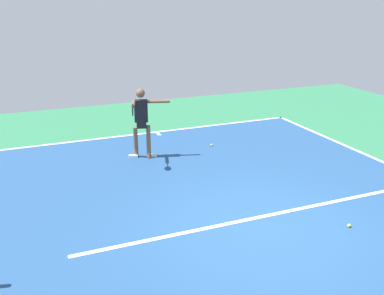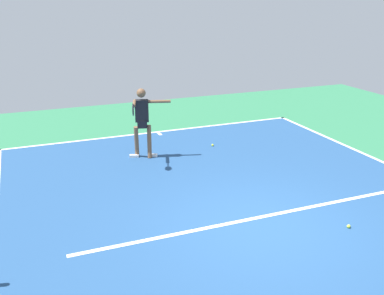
{
  "view_description": "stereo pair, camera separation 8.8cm",
  "coord_description": "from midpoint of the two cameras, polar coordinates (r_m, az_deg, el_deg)",
  "views": [
    {
      "loc": [
        3.93,
        6.17,
        4.03
      ],
      "look_at": [
        0.51,
        -2.18,
        0.9
      ],
      "focal_mm": 41.07,
      "sensor_mm": 36.0,
      "label": 1
    },
    {
      "loc": [
        3.85,
        6.2,
        4.03
      ],
      "look_at": [
        0.51,
        -2.18,
        0.9
      ],
      "focal_mm": 41.07,
      "sensor_mm": 36.0,
      "label": 2
    }
  ],
  "objects": [
    {
      "name": "tennis_ball_near_service_line",
      "position": [
        12.41,
        2.9,
        0.31
      ],
      "size": [
        0.07,
        0.07,
        0.07
      ],
      "primitive_type": "sphere",
      "color": "#CCE033",
      "rests_on": "ground_plane"
    },
    {
      "name": "court_line_baseline_near",
      "position": [
        13.74,
        -4.32,
        2.04
      ],
      "size": [
        9.23,
        0.1,
        0.01
      ],
      "primitive_type": "cube",
      "color": "white",
      "rests_on": "ground_plane"
    },
    {
      "name": "ground_plane",
      "position": [
        8.34,
        9.27,
        -10.03
      ],
      "size": [
        21.19,
        21.19,
        0.0
      ],
      "primitive_type": "plane",
      "color": "#2D754C"
    },
    {
      "name": "court_line_centre_mark",
      "position": [
        13.56,
        -4.06,
        1.81
      ],
      "size": [
        0.1,
        0.3,
        0.01
      ],
      "primitive_type": "cube",
      "color": "white",
      "rests_on": "ground_plane"
    },
    {
      "name": "tennis_ball_centre_court",
      "position": [
        8.66,
        19.96,
        -9.6
      ],
      "size": [
        0.07,
        0.07,
        0.07
      ],
      "primitive_type": "sphere",
      "color": "#C6E53D",
      "rests_on": "ground_plane"
    },
    {
      "name": "court_surface",
      "position": [
        8.34,
        9.28,
        -10.01
      ],
      "size": [
        9.23,
        12.84,
        0.0
      ],
      "primitive_type": "cube",
      "color": "navy",
      "rests_on": "ground_plane"
    },
    {
      "name": "tennis_player",
      "position": [
        11.28,
        -6.25,
        3.81
      ],
      "size": [
        1.2,
        1.17,
        1.84
      ],
      "rotation": [
        0.0,
        0.0,
        -0.3
      ],
      "color": "brown",
      "rests_on": "ground_plane"
    },
    {
      "name": "court_line_service",
      "position": [
        8.57,
        8.24,
        -9.12
      ],
      "size": [
        6.92,
        0.1,
        0.01
      ],
      "primitive_type": "cube",
      "color": "white",
      "rests_on": "ground_plane"
    }
  ]
}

